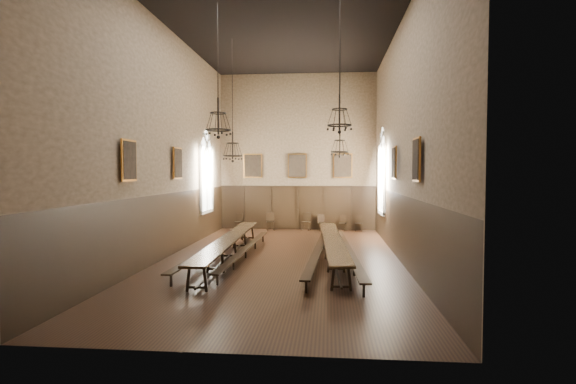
# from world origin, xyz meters

# --- Properties ---
(floor) EXTENTS (9.00, 18.00, 0.02)m
(floor) POSITION_xyz_m (0.00, 0.00, -0.01)
(floor) COLOR black
(floor) RESTS_ON ground
(ceiling) EXTENTS (9.00, 18.00, 0.02)m
(ceiling) POSITION_xyz_m (0.00, 0.00, 9.01)
(ceiling) COLOR black
(ceiling) RESTS_ON ground
(wall_back) EXTENTS (9.00, 0.02, 9.00)m
(wall_back) POSITION_xyz_m (0.00, 9.01, 4.50)
(wall_back) COLOR #8D7257
(wall_back) RESTS_ON ground
(wall_front) EXTENTS (9.00, 0.02, 9.00)m
(wall_front) POSITION_xyz_m (0.00, -9.01, 4.50)
(wall_front) COLOR #8D7257
(wall_front) RESTS_ON ground
(wall_left) EXTENTS (0.02, 18.00, 9.00)m
(wall_left) POSITION_xyz_m (-4.51, 0.00, 4.50)
(wall_left) COLOR #8D7257
(wall_left) RESTS_ON ground
(wall_right) EXTENTS (0.02, 18.00, 9.00)m
(wall_right) POSITION_xyz_m (4.51, 0.00, 4.50)
(wall_right) COLOR #8D7257
(wall_right) RESTS_ON ground
(wainscot_panelling) EXTENTS (9.00, 18.00, 2.50)m
(wainscot_panelling) POSITION_xyz_m (0.00, 0.00, 1.25)
(wainscot_panelling) COLOR black
(wainscot_panelling) RESTS_ON floor
(table_left) EXTENTS (1.06, 10.58, 0.82)m
(table_left) POSITION_xyz_m (-1.98, -0.13, 0.41)
(table_left) COLOR black
(table_left) RESTS_ON floor
(table_right) EXTENTS (1.19, 10.35, 0.81)m
(table_right) POSITION_xyz_m (1.96, 0.21, 0.40)
(table_right) COLOR black
(table_right) RESTS_ON floor
(bench_left_outer) EXTENTS (0.57, 10.12, 0.45)m
(bench_left_outer) POSITION_xyz_m (-2.63, 0.25, 0.29)
(bench_left_outer) COLOR black
(bench_left_outer) RESTS_ON floor
(bench_left_inner) EXTENTS (0.41, 9.08, 0.41)m
(bench_left_inner) POSITION_xyz_m (-1.38, 0.06, 0.26)
(bench_left_inner) COLOR black
(bench_left_inner) RESTS_ON floor
(bench_right_inner) EXTENTS (0.78, 10.11, 0.45)m
(bench_right_inner) POSITION_xyz_m (1.43, -0.10, 0.29)
(bench_right_inner) COLOR black
(bench_right_inner) RESTS_ON floor
(bench_right_outer) EXTENTS (0.84, 10.76, 0.48)m
(bench_right_outer) POSITION_xyz_m (2.52, -0.07, 0.31)
(bench_right_outer) COLOR black
(bench_right_outer) RESTS_ON floor
(chair_0) EXTENTS (0.48, 0.48, 0.92)m
(chair_0) POSITION_xyz_m (-3.41, 8.61, 0.28)
(chair_0) COLOR black
(chair_0) RESTS_ON floor
(chair_2) EXTENTS (0.54, 0.54, 1.00)m
(chair_2) POSITION_xyz_m (-1.52, 8.47, 0.30)
(chair_2) COLOR black
(chair_2) RESTS_ON floor
(chair_4) EXTENTS (0.55, 0.55, 1.01)m
(chair_4) POSITION_xyz_m (0.53, 8.56, 0.31)
(chair_4) COLOR black
(chair_4) RESTS_ON floor
(chair_5) EXTENTS (0.49, 0.49, 0.91)m
(chair_5) POSITION_xyz_m (1.42, 8.54, 0.27)
(chair_5) COLOR black
(chair_5) RESTS_ON floor
(chair_6) EXTENTS (0.48, 0.48, 0.90)m
(chair_6) POSITION_xyz_m (2.60, 8.54, 0.27)
(chair_6) COLOR black
(chair_6) RESTS_ON floor
(chair_7) EXTENTS (0.43, 0.43, 0.90)m
(chair_7) POSITION_xyz_m (3.50, 8.49, 0.27)
(chair_7) COLOR black
(chair_7) RESTS_ON floor
(chandelier_back_left) EXTENTS (0.84, 0.84, 5.12)m
(chandelier_back_left) POSITION_xyz_m (-2.31, 2.05, 4.38)
(chandelier_back_left) COLOR black
(chandelier_back_left) RESTS_ON ceiling
(chandelier_back_right) EXTENTS (0.76, 0.76, 4.92)m
(chandelier_back_right) POSITION_xyz_m (2.28, 2.55, 4.58)
(chandelier_back_right) COLOR black
(chandelier_back_right) RESTS_ON ceiling
(chandelier_front_left) EXTENTS (0.88, 0.88, 4.40)m
(chandelier_front_left) POSITION_xyz_m (-1.91, -2.03, 5.04)
(chandelier_front_left) COLOR black
(chandelier_front_left) RESTS_ON ceiling
(chandelier_front_right) EXTENTS (0.77, 0.77, 4.34)m
(chandelier_front_right) POSITION_xyz_m (2.14, -2.84, 5.11)
(chandelier_front_right) COLOR black
(chandelier_front_right) RESTS_ON ceiling
(portrait_back_0) EXTENTS (1.10, 0.12, 1.40)m
(portrait_back_0) POSITION_xyz_m (-2.60, 8.88, 3.70)
(portrait_back_0) COLOR #AB6E29
(portrait_back_0) RESTS_ON wall_back
(portrait_back_1) EXTENTS (1.10, 0.12, 1.40)m
(portrait_back_1) POSITION_xyz_m (0.00, 8.88, 3.70)
(portrait_back_1) COLOR #AB6E29
(portrait_back_1) RESTS_ON wall_back
(portrait_back_2) EXTENTS (1.10, 0.12, 1.40)m
(portrait_back_2) POSITION_xyz_m (2.60, 8.88, 3.70)
(portrait_back_2) COLOR #AB6E29
(portrait_back_2) RESTS_ON wall_back
(portrait_left_0) EXTENTS (0.12, 1.00, 1.30)m
(portrait_left_0) POSITION_xyz_m (-4.38, 1.00, 3.70)
(portrait_left_0) COLOR #AB6E29
(portrait_left_0) RESTS_ON wall_left
(portrait_left_1) EXTENTS (0.12, 1.00, 1.30)m
(portrait_left_1) POSITION_xyz_m (-4.38, -3.50, 3.70)
(portrait_left_1) COLOR #AB6E29
(portrait_left_1) RESTS_ON wall_left
(portrait_right_0) EXTENTS (0.12, 1.00, 1.30)m
(portrait_right_0) POSITION_xyz_m (4.38, 1.00, 3.70)
(portrait_right_0) COLOR #AB6E29
(portrait_right_0) RESTS_ON wall_right
(portrait_right_1) EXTENTS (0.12, 1.00, 1.30)m
(portrait_right_1) POSITION_xyz_m (4.38, -3.50, 3.70)
(portrait_right_1) COLOR #AB6E29
(portrait_right_1) RESTS_ON wall_right
(window_right) EXTENTS (0.20, 2.20, 4.60)m
(window_right) POSITION_xyz_m (4.43, 5.50, 3.40)
(window_right) COLOR white
(window_right) RESTS_ON wall_right
(window_left) EXTENTS (0.20, 2.20, 4.60)m
(window_left) POSITION_xyz_m (-4.43, 5.50, 3.40)
(window_left) COLOR white
(window_left) RESTS_ON wall_left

